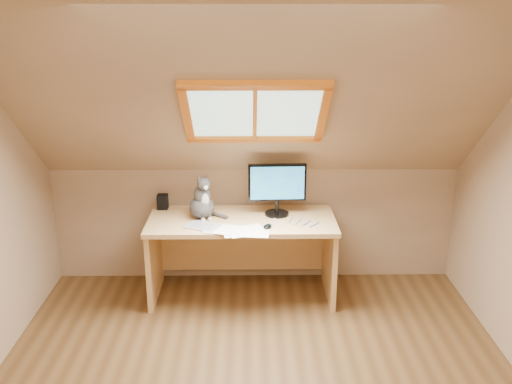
{
  "coord_description": "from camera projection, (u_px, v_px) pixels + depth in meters",
  "views": [
    {
      "loc": [
        -0.04,
        -2.94,
        2.35
      ],
      "look_at": [
        0.01,
        1.0,
        1.05
      ],
      "focal_mm": 40.0,
      "sensor_mm": 36.0,
      "label": 1
    }
  ],
  "objects": [
    {
      "name": "desk_speaker",
      "position": [
        163.0,
        202.0,
        4.83
      ],
      "size": [
        0.09,
        0.09,
        0.12
      ],
      "primitive_type": "cube",
      "rotation": [
        0.0,
        0.0,
        -0.04
      ],
      "color": "black",
      "rests_on": "desk"
    },
    {
      "name": "monitor",
      "position": [
        277.0,
        186.0,
        4.63
      ],
      "size": [
        0.47,
        0.2,
        0.43
      ],
      "color": "black",
      "rests_on": "desk"
    },
    {
      "name": "papers",
      "position": [
        237.0,
        230.0,
        4.37
      ],
      "size": [
        0.35,
        0.3,
        0.01
      ],
      "color": "white",
      "rests_on": "desk"
    },
    {
      "name": "mouse",
      "position": [
        267.0,
        226.0,
        4.42
      ],
      "size": [
        0.09,
        0.11,
        0.03
      ],
      "primitive_type": "ellipsoid",
      "rotation": [
        0.0,
        0.0,
        -0.4
      ],
      "color": "black",
      "rests_on": "desk"
    },
    {
      "name": "room_shell",
      "position": [
        257.0,
        188.0,
        2.99
      ],
      "size": [
        3.52,
        3.52,
        2.41
      ],
      "color": "tan",
      "rests_on": "ground"
    },
    {
      "name": "desk",
      "position": [
        242.0,
        240.0,
        4.75
      ],
      "size": [
        1.52,
        0.66,
        0.69
      ],
      "color": "tan",
      "rests_on": "ground"
    },
    {
      "name": "graphics_tablet",
      "position": [
        203.0,
        226.0,
        4.45
      ],
      "size": [
        0.3,
        0.27,
        0.01
      ],
      "primitive_type": "cube",
      "rotation": [
        0.0,
        0.0,
        -0.42
      ],
      "color": "#B2B2B7",
      "rests_on": "desk"
    },
    {
      "name": "cables",
      "position": [
        291.0,
        223.0,
        4.51
      ],
      "size": [
        0.51,
        0.26,
        0.01
      ],
      "color": "silver",
      "rests_on": "desk"
    },
    {
      "name": "cat",
      "position": [
        202.0,
        202.0,
        4.61
      ],
      "size": [
        0.29,
        0.31,
        0.38
      ],
      "color": "#4A4541",
      "rests_on": "desk"
    }
  ]
}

